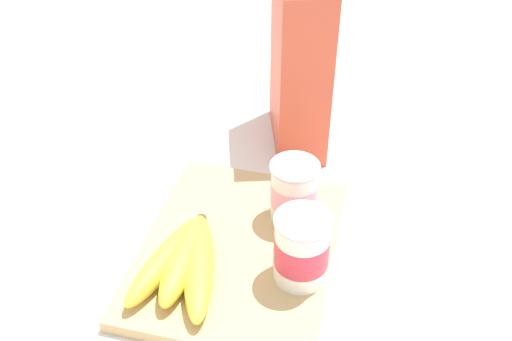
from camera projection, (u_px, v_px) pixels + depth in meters
name	position (u px, v px, depth m)	size (l,w,h in m)	color
ground_plane	(238.00, 256.00, 0.80)	(2.40, 2.40, 0.00)	silver
cutting_board	(238.00, 251.00, 0.79)	(0.32, 0.25, 0.02)	tan
cereal_box	(300.00, 64.00, 0.93)	(0.17, 0.08, 0.28)	#D85138
yogurt_cup_front	(294.00, 192.00, 0.81)	(0.07, 0.07, 0.09)	white
yogurt_cup_back	(302.00, 249.00, 0.72)	(0.07, 0.07, 0.10)	white
banana_bunch	(184.00, 261.00, 0.74)	(0.18, 0.12, 0.04)	yellow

